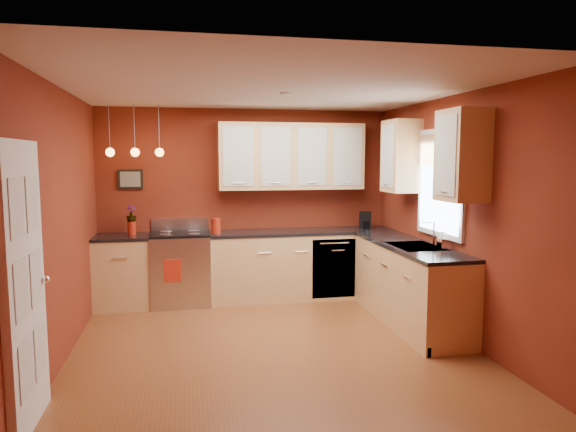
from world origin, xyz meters
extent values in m
plane|color=brown|center=(0.00, 0.00, 0.00)|extent=(4.20, 4.20, 0.00)
cube|color=beige|center=(0.00, 0.00, 2.60)|extent=(4.00, 4.20, 0.02)
cube|color=maroon|center=(0.00, 2.10, 1.30)|extent=(4.00, 0.02, 2.60)
cube|color=maroon|center=(0.00, -2.10, 1.30)|extent=(4.00, 0.02, 2.60)
cube|color=maroon|center=(-2.00, 0.00, 1.30)|extent=(0.02, 4.20, 2.60)
cube|color=maroon|center=(2.00, 0.00, 1.30)|extent=(0.02, 4.20, 2.60)
cube|color=tan|center=(-1.65, 1.80, 0.45)|extent=(0.70, 0.60, 0.90)
cube|color=tan|center=(0.73, 1.80, 0.45)|extent=(2.54, 0.60, 0.90)
cube|color=tan|center=(1.70, 0.45, 0.45)|extent=(0.60, 2.10, 0.90)
cube|color=black|center=(-1.65, 1.80, 0.92)|extent=(0.70, 0.62, 0.04)
cube|color=black|center=(0.73, 1.80, 0.92)|extent=(2.54, 0.62, 0.04)
cube|color=black|center=(1.70, 0.45, 0.92)|extent=(0.62, 2.10, 0.04)
cube|color=silver|center=(-0.92, 1.80, 0.46)|extent=(0.76, 0.64, 0.92)
cube|color=black|center=(-0.92, 1.50, 0.48)|extent=(0.55, 0.02, 0.32)
cylinder|color=silver|center=(-0.92, 1.49, 0.72)|extent=(0.60, 0.02, 0.02)
cube|color=black|center=(-0.92, 1.80, 0.94)|extent=(0.76, 0.60, 0.03)
cylinder|color=#999A9F|center=(-1.10, 1.66, 0.95)|extent=(0.16, 0.16, 0.01)
cylinder|color=#999A9F|center=(-0.74, 1.66, 0.95)|extent=(0.16, 0.16, 0.01)
cylinder|color=#999A9F|center=(-1.10, 1.94, 0.95)|extent=(0.16, 0.16, 0.01)
cylinder|color=#999A9F|center=(-0.74, 1.94, 0.95)|extent=(0.16, 0.16, 0.01)
cube|color=silver|center=(-0.92, 2.10, 1.03)|extent=(0.76, 0.04, 0.16)
cube|color=silver|center=(1.10, 1.51, 0.45)|extent=(0.60, 0.02, 0.80)
cube|color=#999A9F|center=(1.70, 0.30, 0.92)|extent=(0.50, 0.70, 0.05)
cube|color=black|center=(1.70, 0.47, 0.91)|extent=(0.42, 0.30, 0.02)
cube|color=black|center=(1.70, 0.13, 0.91)|extent=(0.42, 0.30, 0.02)
cylinder|color=white|center=(1.92, 0.30, 1.08)|extent=(0.02, 0.02, 0.28)
cylinder|color=white|center=(1.85, 0.30, 1.21)|extent=(0.16, 0.02, 0.02)
cube|color=white|center=(1.98, 0.30, 1.65)|extent=(0.04, 1.02, 1.22)
cube|color=white|center=(1.97, 0.30, 1.65)|extent=(0.01, 0.90, 1.10)
cube|color=#9F744F|center=(1.95, 0.30, 2.02)|extent=(0.02, 0.96, 0.36)
cube|color=white|center=(-1.97, -1.20, 1.02)|extent=(0.06, 0.82, 2.05)
cube|color=silver|center=(-1.94, -1.38, 1.60)|extent=(0.00, 0.28, 0.40)
cube|color=silver|center=(-1.94, -1.02, 1.60)|extent=(0.00, 0.28, 0.40)
cube|color=silver|center=(-1.94, -1.38, 1.05)|extent=(0.00, 0.28, 0.40)
cube|color=silver|center=(-1.94, -1.02, 1.05)|extent=(0.00, 0.28, 0.40)
cube|color=silver|center=(-1.94, -1.38, 0.50)|extent=(0.00, 0.28, 0.40)
cube|color=silver|center=(-1.94, -1.02, 0.50)|extent=(0.00, 0.28, 0.40)
sphere|color=white|center=(-1.91, -0.87, 1.00)|extent=(0.06, 0.06, 0.06)
cube|color=tan|center=(0.60, 1.93, 1.95)|extent=(2.00, 0.35, 0.90)
cube|color=tan|center=(1.82, 0.32, 1.95)|extent=(0.35, 1.95, 0.90)
cube|color=black|center=(-1.55, 2.08, 1.65)|extent=(0.32, 0.03, 0.26)
cylinder|color=#999A9F|center=(-1.75, 1.75, 2.30)|extent=(0.01, 0.01, 0.60)
sphere|color=#FFA53F|center=(-1.75, 1.75, 2.00)|extent=(0.11, 0.11, 0.11)
cylinder|color=#999A9F|center=(-1.45, 1.75, 2.30)|extent=(0.01, 0.01, 0.60)
sphere|color=#FFA53F|center=(-1.45, 1.75, 2.00)|extent=(0.11, 0.11, 0.11)
cylinder|color=#999A9F|center=(-1.15, 1.75, 2.30)|extent=(0.01, 0.01, 0.60)
sphere|color=#FFA53F|center=(-1.15, 1.75, 2.00)|extent=(0.11, 0.11, 0.11)
cylinder|color=#AA2312|center=(-0.45, 1.76, 1.03)|extent=(0.12, 0.12, 0.18)
cylinder|color=#AA2312|center=(-0.45, 1.76, 1.13)|extent=(0.13, 0.13, 0.02)
cylinder|color=#AA2312|center=(-1.53, 1.84, 1.03)|extent=(0.11, 0.11, 0.17)
imported|color=#AA2312|center=(-1.53, 1.84, 1.20)|extent=(0.16, 0.16, 0.23)
cube|color=black|center=(1.64, 1.80, 1.06)|extent=(0.21, 0.19, 0.24)
cylinder|color=black|center=(1.64, 1.75, 1.00)|extent=(0.12, 0.12, 0.11)
imported|color=white|center=(1.89, 0.05, 1.04)|extent=(0.10, 0.10, 0.19)
cube|color=#AA2312|center=(-1.02, 1.47, 0.52)|extent=(0.21, 0.01, 0.29)
camera|label=1|loc=(-0.85, -5.01, 1.92)|focal=32.00mm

